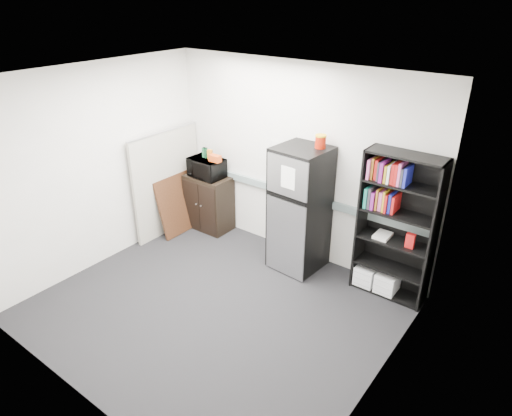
{
  "coord_description": "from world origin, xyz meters",
  "views": [
    {
      "loc": [
        3.07,
        -3.25,
        3.5
      ],
      "look_at": [
        -0.06,
        0.9,
        0.98
      ],
      "focal_mm": 32.0,
      "sensor_mm": 36.0,
      "label": 1
    }
  ],
  "objects_px": {
    "cubicle_partition": "(167,182)",
    "cabinet": "(209,202)",
    "bookshelf": "(395,224)",
    "microwave": "(206,168)",
    "refrigerator": "(299,209)"
  },
  "relations": [
    {
      "from": "bookshelf",
      "to": "microwave",
      "type": "relative_size",
      "value": 3.47
    },
    {
      "from": "cubicle_partition",
      "to": "cabinet",
      "type": "bearing_deg",
      "value": 42.98
    },
    {
      "from": "microwave",
      "to": "refrigerator",
      "type": "xyz_separation_m",
      "value": [
        1.71,
        -0.06,
        -0.18
      ]
    },
    {
      "from": "refrigerator",
      "to": "cabinet",
      "type": "bearing_deg",
      "value": -178.51
    },
    {
      "from": "bookshelf",
      "to": "cubicle_partition",
      "type": "height_order",
      "value": "bookshelf"
    },
    {
      "from": "bookshelf",
      "to": "microwave",
      "type": "bearing_deg",
      "value": -178.42
    },
    {
      "from": "bookshelf",
      "to": "microwave",
      "type": "xyz_separation_m",
      "value": [
        -2.96,
        -0.08,
        0.06
      ]
    },
    {
      "from": "microwave",
      "to": "refrigerator",
      "type": "relative_size",
      "value": 0.31
    },
    {
      "from": "cabinet",
      "to": "refrigerator",
      "type": "relative_size",
      "value": 0.52
    },
    {
      "from": "cabinet",
      "to": "microwave",
      "type": "bearing_deg",
      "value": -90.0
    },
    {
      "from": "bookshelf",
      "to": "cabinet",
      "type": "bearing_deg",
      "value": -178.73
    },
    {
      "from": "bookshelf",
      "to": "cubicle_partition",
      "type": "bearing_deg",
      "value": -171.87
    },
    {
      "from": "cubicle_partition",
      "to": "microwave",
      "type": "bearing_deg",
      "value": 41.88
    },
    {
      "from": "cabinet",
      "to": "microwave",
      "type": "relative_size",
      "value": 1.65
    },
    {
      "from": "bookshelf",
      "to": "refrigerator",
      "type": "relative_size",
      "value": 1.08
    }
  ]
}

